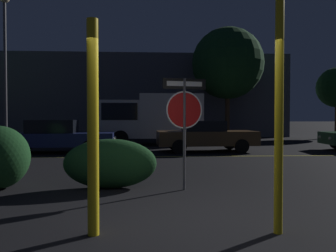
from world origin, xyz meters
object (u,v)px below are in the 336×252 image
at_px(yellow_pole_right, 279,99).
at_px(hedge_bush_2, 110,164).
at_px(passing_car_1, 55,136).
at_px(tree_0, 228,64).
at_px(yellow_pole_left, 93,128).
at_px(street_lamp, 5,39).
at_px(passing_car_2, 206,136).
at_px(stop_sign, 184,110).
at_px(delivery_truck, 150,117).

relative_size(yellow_pole_right, hedge_bush_2, 1.77).
height_order(passing_car_1, tree_0, tree_0).
distance_m(yellow_pole_left, street_lamp, 16.60).
bearing_deg(hedge_bush_2, street_lamp, 121.70).
bearing_deg(passing_car_2, hedge_bush_2, -27.05).
bearing_deg(street_lamp, yellow_pole_right, -56.21).
relative_size(stop_sign, yellow_pole_left, 0.84).
xyz_separation_m(yellow_pole_right, street_lamp, (-9.60, 14.35, 4.07)).
relative_size(stop_sign, hedge_bush_2, 1.17).
distance_m(passing_car_2, street_lamp, 12.28).
relative_size(hedge_bush_2, delivery_truck, 0.35).
bearing_deg(street_lamp, stop_sign, -53.56).
distance_m(yellow_pole_right, delivery_truck, 14.39).
distance_m(stop_sign, street_lamp, 15.15).
relative_size(yellow_pole_left, passing_car_1, 0.54).
xyz_separation_m(passing_car_1, street_lamp, (-3.86, 4.16, 5.11)).
bearing_deg(street_lamp, passing_car_2, -21.05).
bearing_deg(delivery_truck, hedge_bush_2, 174.69).
bearing_deg(tree_0, hedge_bush_2, -111.71).
xyz_separation_m(hedge_bush_2, passing_car_1, (-3.23, 7.32, 0.18)).
relative_size(passing_car_2, tree_0, 0.57).
bearing_deg(passing_car_1, stop_sign, 28.37).
relative_size(hedge_bush_2, passing_car_2, 0.44).
bearing_deg(yellow_pole_right, hedge_bush_2, 131.20).
relative_size(passing_car_1, delivery_truck, 0.91).
distance_m(passing_car_1, delivery_truck, 5.85).
distance_m(passing_car_2, delivery_truck, 4.74).
xyz_separation_m(stop_sign, hedge_bush_2, (-1.56, 0.23, -1.13)).
bearing_deg(passing_car_2, delivery_truck, -151.15).
relative_size(stop_sign, tree_0, 0.30).
height_order(yellow_pole_left, hedge_bush_2, yellow_pole_left).
height_order(yellow_pole_right, street_lamp, street_lamp).
bearing_deg(street_lamp, passing_car_1, -47.11).
xyz_separation_m(hedge_bush_2, street_lamp, (-7.09, 11.48, 5.29)).
xyz_separation_m(yellow_pole_right, hedge_bush_2, (-2.51, 2.87, -1.22)).
bearing_deg(passing_car_1, street_lamp, -141.09).
bearing_deg(delivery_truck, tree_0, -52.11).
height_order(passing_car_2, tree_0, tree_0).
distance_m(passing_car_1, passing_car_2, 6.55).
distance_m(stop_sign, hedge_bush_2, 1.94).
bearing_deg(yellow_pole_right, delivery_truck, 96.58).
height_order(yellow_pole_left, yellow_pole_right, yellow_pole_right).
relative_size(yellow_pole_left, hedge_bush_2, 1.39).
height_order(hedge_bush_2, tree_0, tree_0).
bearing_deg(tree_0, yellow_pole_right, -101.47).
distance_m(yellow_pole_left, passing_car_1, 10.68).
bearing_deg(hedge_bush_2, delivery_truck, 85.70).
bearing_deg(hedge_bush_2, passing_car_2, 66.03).
xyz_separation_m(yellow_pole_right, delivery_truck, (-1.65, 14.29, -0.19)).
bearing_deg(yellow_pole_right, stop_sign, 109.82).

